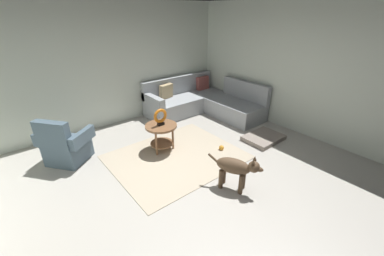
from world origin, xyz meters
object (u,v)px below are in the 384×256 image
at_px(sectional_couch, 203,102).
at_px(side_table, 161,131).
at_px(torus_sculpture, 160,117).
at_px(dog_bed_mat, 263,138).
at_px(dog, 236,168).
at_px(dog_toy_ball, 221,148).
at_px(armchair, 65,146).

bearing_deg(sectional_couch, side_table, -153.71).
relative_size(sectional_couch, side_table, 3.75).
xyz_separation_m(sectional_couch, torus_sculpture, (-1.89, -0.94, 0.42)).
bearing_deg(side_table, dog_bed_mat, -28.02).
bearing_deg(sectional_couch, dog, -122.50).
bearing_deg(dog_bed_mat, torus_sculpture, 151.98).
distance_m(side_table, dog_toy_ball, 1.22).
height_order(armchair, dog_toy_ball, armchair).
bearing_deg(side_table, sectional_couch, 26.29).
distance_m(dog, dog_toy_ball, 1.19).
relative_size(side_table, dog_toy_ball, 6.07).
relative_size(dog, dog_toy_ball, 7.96).
bearing_deg(torus_sculpture, armchair, 154.63).
bearing_deg(side_table, dog, -82.18).
xyz_separation_m(torus_sculpture, dog_bed_mat, (1.89, -1.01, -0.67)).
height_order(armchair, dog_bed_mat, armchair).
distance_m(side_table, torus_sculpture, 0.29).
distance_m(armchair, dog_toy_ball, 2.86).
xyz_separation_m(armchair, dog, (1.77, -2.41, 0.05)).
distance_m(torus_sculpture, dog_toy_ball, 1.34).
bearing_deg(dog, armchair, -79.17).
relative_size(armchair, torus_sculpture, 3.07).
xyz_separation_m(armchair, torus_sculpture, (1.54, -0.73, 0.39)).
bearing_deg(dog, dog_toy_ball, -150.94).
height_order(armchair, torus_sculpture, armchair).
height_order(side_table, dog_toy_ball, side_table).
distance_m(armchair, dog, 2.99).
xyz_separation_m(side_table, dog_bed_mat, (1.89, -1.01, -0.37)).
bearing_deg(sectional_couch, armchair, -176.59).
height_order(armchair, side_table, armchair).
relative_size(armchair, dog_bed_mat, 1.25).
relative_size(sectional_couch, dog, 2.86).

